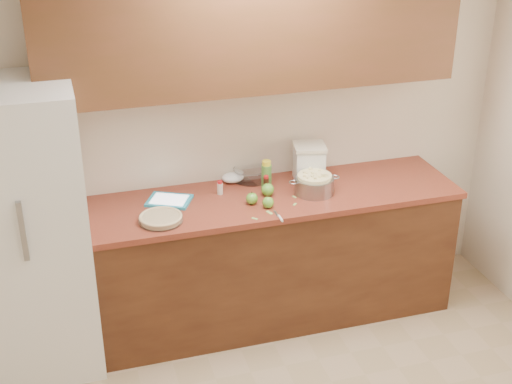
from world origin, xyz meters
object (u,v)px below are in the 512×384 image
object	(u,v)px
tablet	(169,201)
flour_canister	(309,163)
pie	(161,218)
colander	(314,184)

from	to	relation	value
tablet	flour_canister	bearing A→B (deg)	30.60
pie	colander	size ratio (longest dim) A/B	0.78
flour_canister	tablet	world-z (taller)	flour_canister
pie	colander	world-z (taller)	colander
colander	flour_canister	world-z (taller)	flour_canister
flour_canister	tablet	size ratio (longest dim) A/B	0.78
flour_canister	pie	bearing A→B (deg)	-163.73
tablet	pie	bearing A→B (deg)	-83.81
colander	tablet	distance (m)	0.94
tablet	colander	bearing A→B (deg)	18.64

